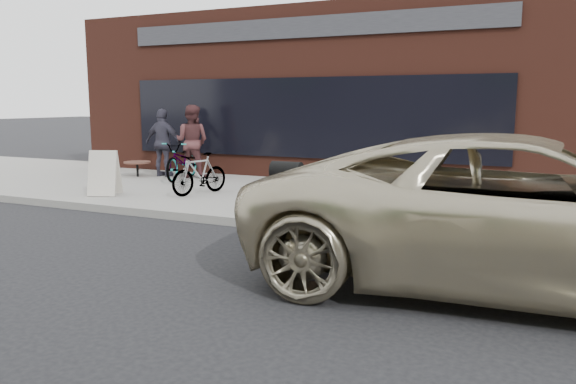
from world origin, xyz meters
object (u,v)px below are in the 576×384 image
cafe_table (137,163)px  cafe_patron_right (163,143)px  bicycle_rear (200,174)px  cafe_patron_left (192,141)px  minivan (528,213)px  motorcycle (321,199)px  sandwich_sign (104,173)px  bicycle_front (183,161)px

cafe_table → cafe_patron_right: (0.60, 0.35, 0.52)m
bicycle_rear → cafe_patron_left: bearing=144.0°
minivan → cafe_patron_right: size_ratio=3.52×
motorcycle → minivan: 3.24m
bicycle_rear → cafe_patron_left: 2.85m
cafe_patron_right → motorcycle: bearing=142.8°
minivan → sandwich_sign: 8.61m
motorcycle → cafe_table: bearing=150.4°
sandwich_sign → cafe_patron_left: size_ratio=0.50×
motorcycle → cafe_patron_left: size_ratio=1.19×
motorcycle → bicycle_front: motorcycle is taller
bicycle_rear → cafe_patron_left: size_ratio=0.78×
sandwich_sign → cafe_patron_left: bearing=67.1°
sandwich_sign → cafe_patron_right: size_ratio=0.53×
bicycle_front → sandwich_sign: bicycle_front is taller
bicycle_rear → sandwich_sign: 1.99m
bicycle_front → sandwich_sign: 2.69m
sandwich_sign → bicycle_rear: bearing=5.5°
motorcycle → bicycle_rear: motorcycle is taller
motorcycle → bicycle_front: 6.44m
motorcycle → cafe_patron_left: cafe_patron_left is taller
bicycle_rear → cafe_patron_right: size_ratio=0.82×
motorcycle → sandwich_sign: bearing=168.2°
motorcycle → cafe_patron_left: 6.74m
bicycle_front → bicycle_rear: bicycle_front is taller
bicycle_rear → cafe_patron_right: bearing=156.9°
bicycle_front → sandwich_sign: size_ratio=1.94×
minivan → bicycle_rear: bearing=59.0°
minivan → cafe_patron_right: 10.47m
bicycle_rear → motorcycle: bearing=-12.6°
cafe_table → motorcycle: bearing=-29.3°
minivan → bicycle_front: 9.62m
bicycle_rear → cafe_patron_right: 3.29m
bicycle_rear → sandwich_sign: (-1.77, -0.91, 0.03)m
sandwich_sign → cafe_table: sandwich_sign is taller
sandwich_sign → cafe_patron_right: 3.11m
bicycle_rear → cafe_patron_right: cafe_patron_right is taller
motorcycle → minivan: (2.97, -1.28, 0.26)m
minivan → sandwich_sign: minivan is taller
minivan → cafe_patron_left: cafe_patron_left is taller
minivan → bicycle_rear: (-6.50, 3.26, -0.28)m
minivan → cafe_table: bearing=58.2°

